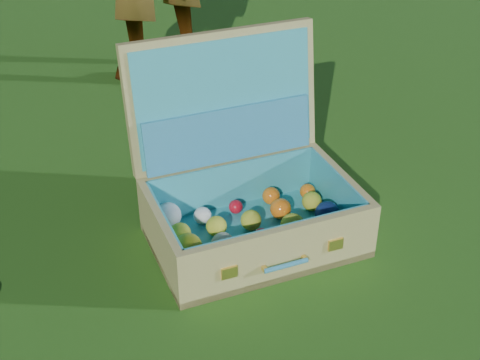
# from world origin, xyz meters

# --- Properties ---
(ground) EXTENTS (60.00, 60.00, 0.00)m
(ground) POSITION_xyz_m (0.00, 0.00, 0.00)
(ground) COLOR #215114
(ground) RESTS_ON ground
(suitcase) EXTENTS (0.64, 0.56, 0.54)m
(suitcase) POSITION_xyz_m (0.06, -0.09, 0.15)
(suitcase) COLOR tan
(suitcase) RESTS_ON ground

